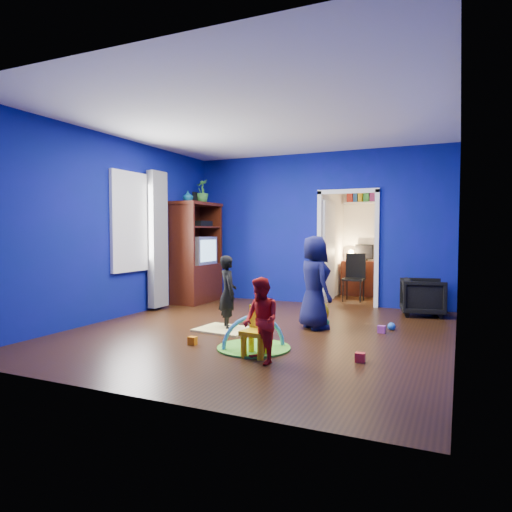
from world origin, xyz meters
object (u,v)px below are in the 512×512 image
at_px(child_black, 228,292).
at_px(folding_chair, 354,278).
at_px(armchair, 423,297).
at_px(crt_tv, 198,250).
at_px(tv_armoire, 197,252).
at_px(child_navy, 314,282).
at_px(study_desk, 363,278).
at_px(vase, 188,196).
at_px(kid_chair, 256,334).
at_px(play_mat, 254,348).
at_px(toddler_red, 261,320).
at_px(hopper_ball, 316,312).

bearing_deg(child_black, folding_chair, -57.62).
distance_m(armchair, crt_tv, 4.23).
distance_m(child_black, folding_chair, 3.53).
relative_size(armchair, tv_armoire, 0.35).
distance_m(child_navy, crt_tv, 3.19).
height_order(child_black, study_desk, child_black).
distance_m(armchair, vase, 4.58).
relative_size(child_black, kid_chair, 2.10).
xyz_separation_m(kid_chair, study_desk, (0.12, 5.47, 0.12)).
height_order(crt_tv, play_mat, crt_tv).
bearing_deg(child_navy, vase, 23.06).
distance_m(kid_chair, play_mat, 0.41).
bearing_deg(kid_chair, child_black, 137.49).
distance_m(armchair, play_mat, 3.54).
relative_size(child_black, vase, 5.14).
bearing_deg(play_mat, tv_armoire, 131.62).
relative_size(play_mat, study_desk, 0.99).
height_order(child_navy, kid_chair, child_navy).
height_order(armchair, child_navy, child_navy).
bearing_deg(vase, study_desk, 42.86).
distance_m(child_black, vase, 2.89).
bearing_deg(folding_chair, armchair, -38.50).
relative_size(crt_tv, kid_chair, 1.40).
xyz_separation_m(crt_tv, play_mat, (2.50, -2.86, -1.01)).
bearing_deg(tv_armoire, kid_chair, -49.46).
distance_m(child_black, kid_chair, 1.51).
distance_m(vase, study_desk, 4.19).
xyz_separation_m(toddler_red, vase, (-2.85, 3.05, 1.61)).
bearing_deg(child_navy, play_mat, 122.37).
bearing_deg(study_desk, crt_tv, -140.20).
bearing_deg(vase, child_black, -44.33).
xyz_separation_m(toddler_red, crt_tv, (-2.81, 3.35, 0.57)).
height_order(vase, crt_tv, vase).
relative_size(tv_armoire, play_mat, 2.25).
bearing_deg(folding_chair, play_mat, -93.77).
bearing_deg(child_black, toddler_red, 179.14).
xyz_separation_m(child_black, study_desk, (1.06, 4.32, -0.15)).
bearing_deg(armchair, folding_chair, 40.02).
height_order(crt_tv, hopper_ball, crt_tv).
height_order(child_navy, folding_chair, child_navy).
height_order(kid_chair, play_mat, kid_chair).
bearing_deg(toddler_red, tv_armoire, 170.25).
height_order(tv_armoire, crt_tv, tv_armoire).
xyz_separation_m(toddler_red, hopper_ball, (-0.04, 2.14, -0.26)).
bearing_deg(child_black, crt_tv, 0.33).
distance_m(toddler_red, play_mat, 0.73).
height_order(play_mat, folding_chair, folding_chair).
distance_m(child_navy, tv_armoire, 3.22).
bearing_deg(armchair, kid_chair, 144.74).
bearing_deg(tv_armoire, play_mat, -48.38).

